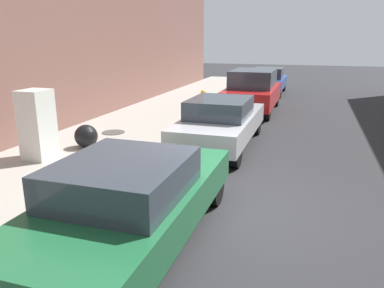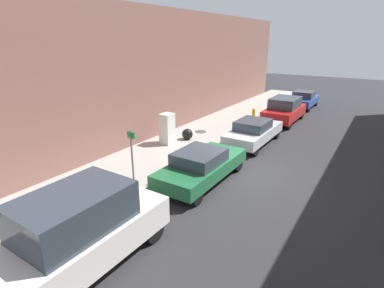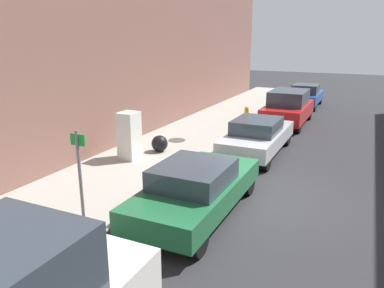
% 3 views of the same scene
% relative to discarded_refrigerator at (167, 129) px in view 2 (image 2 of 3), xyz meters
% --- Properties ---
extents(ground_plane, '(80.00, 80.00, 0.00)m').
position_rel_discarded_refrigerator_xyz_m(ground_plane, '(4.93, -1.02, -1.00)').
color(ground_plane, '#28282B').
extents(sidewalk_slab, '(3.77, 44.00, 0.17)m').
position_rel_discarded_refrigerator_xyz_m(sidewalk_slab, '(0.56, -1.02, -0.91)').
color(sidewalk_slab, '#9E998E').
rests_on(sidewalk_slab, ground).
extents(building_facade_near, '(2.30, 39.60, 7.22)m').
position_rel_discarded_refrigerator_xyz_m(building_facade_near, '(-2.48, -1.02, 2.61)').
color(building_facade_near, '#7F564C').
rests_on(building_facade_near, ground).
extents(discarded_refrigerator, '(0.61, 0.69, 1.66)m').
position_rel_discarded_refrigerator_xyz_m(discarded_refrigerator, '(0.00, 0.00, 0.00)').
color(discarded_refrigerator, silver).
rests_on(discarded_refrigerator, sidewalk_slab).
extents(manhole_cover, '(0.70, 0.70, 0.02)m').
position_rel_discarded_refrigerator_xyz_m(manhole_cover, '(0.40, 2.81, -0.82)').
color(manhole_cover, '#47443F').
rests_on(manhole_cover, sidewalk_slab).
extents(street_sign_post, '(0.36, 0.07, 2.33)m').
position_rel_discarded_refrigerator_xyz_m(street_sign_post, '(2.14, -4.86, 0.49)').
color(street_sign_post, slate).
rests_on(street_sign_post, sidewalk_slab).
extents(fire_hydrant, '(0.22, 0.22, 0.80)m').
position_rel_discarded_refrigerator_xyz_m(fire_hydrant, '(1.94, 7.44, -0.42)').
color(fire_hydrant, gold).
rests_on(fire_hydrant, sidewalk_slab).
extents(trash_bag, '(0.61, 0.61, 0.61)m').
position_rel_discarded_refrigerator_xyz_m(trash_bag, '(0.53, 1.16, -0.52)').
color(trash_bag, black).
rests_on(trash_bag, sidewalk_slab).
extents(parked_van_white, '(1.96, 4.87, 2.15)m').
position_rel_discarded_refrigerator_xyz_m(parked_van_white, '(3.78, -8.54, 0.07)').
color(parked_van_white, silver).
rests_on(parked_van_white, ground).
extents(parked_sedan_green, '(1.86, 4.60, 1.39)m').
position_rel_discarded_refrigerator_xyz_m(parked_sedan_green, '(3.78, -2.65, -0.28)').
color(parked_sedan_green, '#1E6038').
rests_on(parked_sedan_green, ground).
extents(parked_sedan_silver, '(1.78, 4.58, 1.40)m').
position_rel_discarded_refrigerator_xyz_m(parked_sedan_silver, '(3.78, 2.89, -0.27)').
color(parked_sedan_silver, silver).
rests_on(parked_sedan_silver, ground).
extents(parked_suv_red, '(1.92, 4.42, 1.73)m').
position_rel_discarded_refrigerator_xyz_m(parked_suv_red, '(3.78, 8.50, -0.11)').
color(parked_suv_red, red).
rests_on(parked_suv_red, ground).
extents(parked_hatchback_blue, '(1.74, 4.03, 1.43)m').
position_rel_discarded_refrigerator_xyz_m(parked_hatchback_blue, '(3.78, 14.02, -0.27)').
color(parked_hatchback_blue, '#23479E').
rests_on(parked_hatchback_blue, ground).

